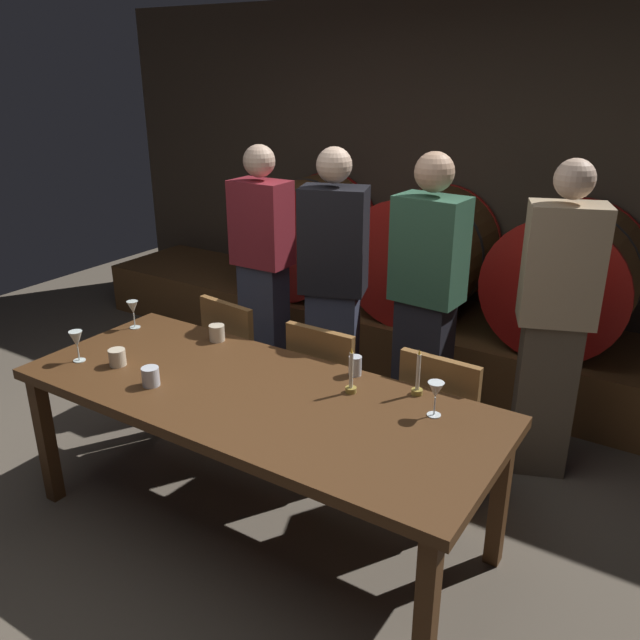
{
  "coord_description": "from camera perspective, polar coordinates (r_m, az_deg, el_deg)",
  "views": [
    {
      "loc": [
        1.82,
        -1.99,
        2.16
      ],
      "look_at": [
        0.25,
        0.47,
        0.99
      ],
      "focal_mm": 36.45,
      "sensor_mm": 36.0,
      "label": 1
    }
  ],
  "objects": [
    {
      "name": "ground_plane",
      "position": [
        3.45,
        -8.05,
        -17.19
      ],
      "size": [
        8.26,
        8.26,
        0.0
      ],
      "primitive_type": "plane",
      "color": "brown"
    },
    {
      "name": "back_wall",
      "position": [
        5.17,
        11.82,
        11.8
      ],
      "size": [
        6.35,
        0.24,
        2.62
      ],
      "primitive_type": "cube",
      "color": "#473A2D",
      "rests_on": "ground"
    },
    {
      "name": "barrel_shelf",
      "position": [
        4.98,
        8.53,
        -1.53
      ],
      "size": [
        5.72,
        0.9,
        0.42
      ],
      "primitive_type": "cube",
      "color": "brown",
      "rests_on": "ground"
    },
    {
      "name": "wine_barrel_left",
      "position": [
        5.23,
        -1.19,
        7.45
      ],
      "size": [
        0.9,
        0.76,
        0.9
      ],
      "color": "brown",
      "rests_on": "barrel_shelf"
    },
    {
      "name": "wine_barrel_center",
      "position": [
        4.76,
        9.09,
        5.73
      ],
      "size": [
        0.9,
        0.76,
        0.9
      ],
      "color": "brown",
      "rests_on": "barrel_shelf"
    },
    {
      "name": "wine_barrel_right",
      "position": [
        4.48,
        20.83,
        3.53
      ],
      "size": [
        0.9,
        0.76,
        0.9
      ],
      "color": "brown",
      "rests_on": "barrel_shelf"
    },
    {
      "name": "dining_table",
      "position": [
        3.02,
        -5.79,
        -7.43
      ],
      "size": [
        2.27,
        0.92,
        0.76
      ],
      "color": "#4C2D16",
      "rests_on": "ground"
    },
    {
      "name": "chair_left",
      "position": [
        3.95,
        -6.87,
        -3.4
      ],
      "size": [
        0.44,
        0.44,
        0.88
      ],
      "rotation": [
        0.0,
        0.0,
        3.02
      ],
      "color": "brown",
      "rests_on": "ground"
    },
    {
      "name": "chair_center",
      "position": [
        3.58,
        0.9,
        -6.07
      ],
      "size": [
        0.4,
        0.4,
        0.88
      ],
      "rotation": [
        0.0,
        0.0,
        3.15
      ],
      "color": "brown",
      "rests_on": "ground"
    },
    {
      "name": "chair_right",
      "position": [
        3.33,
        10.87,
        -8.79
      ],
      "size": [
        0.41,
        0.41,
        0.88
      ],
      "rotation": [
        0.0,
        0.0,
        3.11
      ],
      "color": "brown",
      "rests_on": "ground"
    },
    {
      "name": "guest_far_left",
      "position": [
        4.43,
        -5.05,
        4.59
      ],
      "size": [
        0.38,
        0.25,
        1.67
      ],
      "rotation": [
        0.0,
        0.0,
        3.16
      ],
      "color": "#33384C",
      "rests_on": "ground"
    },
    {
      "name": "guest_center_left",
      "position": [
        3.87,
        1.16,
        2.55
      ],
      "size": [
        0.44,
        0.35,
        1.73
      ],
      "rotation": [
        0.0,
        0.0,
        3.48
      ],
      "color": "#33384C",
      "rests_on": "ground"
    },
    {
      "name": "guest_center_right",
      "position": [
        3.71,
        9.29,
        1.46
      ],
      "size": [
        0.39,
        0.26,
        1.73
      ],
      "rotation": [
        0.0,
        0.0,
        3.08
      ],
      "color": "black",
      "rests_on": "ground"
    },
    {
      "name": "guest_far_right",
      "position": [
        3.61,
        19.87,
        -0.22
      ],
      "size": [
        0.44,
        0.36,
        1.73
      ],
      "rotation": [
        0.0,
        0.0,
        3.51
      ],
      "color": "brown",
      "rests_on": "ground"
    },
    {
      "name": "candle_left",
      "position": [
        2.94,
        2.74,
        -5.28
      ],
      "size": [
        0.05,
        0.05,
        0.22
      ],
      "color": "olive",
      "rests_on": "dining_table"
    },
    {
      "name": "candle_right",
      "position": [
        2.95,
        8.56,
        -5.38
      ],
      "size": [
        0.05,
        0.05,
        0.22
      ],
      "color": "olive",
      "rests_on": "dining_table"
    },
    {
      "name": "wine_glass_left",
      "position": [
        3.77,
        -16.1,
        0.98
      ],
      "size": [
        0.06,
        0.06,
        0.16
      ],
      "color": "silver",
      "rests_on": "dining_table"
    },
    {
      "name": "wine_glass_center",
      "position": [
        3.44,
        -20.6,
        -1.67
      ],
      "size": [
        0.07,
        0.07,
        0.16
      ],
      "color": "silver",
      "rests_on": "dining_table"
    },
    {
      "name": "wine_glass_right",
      "position": [
        2.77,
        10.11,
        -6.17
      ],
      "size": [
        0.07,
        0.07,
        0.16
      ],
      "color": "white",
      "rests_on": "dining_table"
    },
    {
      "name": "cup_far_left",
      "position": [
        3.36,
        -17.37,
        -3.15
      ],
      "size": [
        0.08,
        0.08,
        0.08
      ],
      "primitive_type": "cylinder",
      "color": "beige",
      "rests_on": "dining_table"
    },
    {
      "name": "cup_center_left",
      "position": [
        3.53,
        -9.04,
        -1.12
      ],
      "size": [
        0.08,
        0.08,
        0.09
      ],
      "primitive_type": "cylinder",
      "color": "beige",
      "rests_on": "dining_table"
    },
    {
      "name": "cup_center_right",
      "position": [
        3.11,
        -14.65,
        -4.82
      ],
      "size": [
        0.08,
        0.08,
        0.09
      ],
      "primitive_type": "cylinder",
      "color": "silver",
      "rests_on": "dining_table"
    },
    {
      "name": "cup_far_right",
      "position": [
        3.11,
        3.11,
        -4.03
      ],
      "size": [
        0.06,
        0.06,
        0.1
      ],
      "primitive_type": "cylinder",
      "color": "silver",
      "rests_on": "dining_table"
    }
  ]
}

